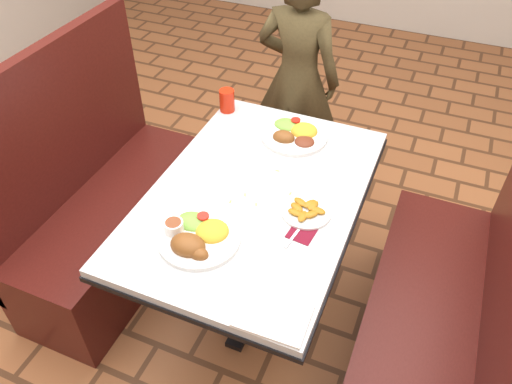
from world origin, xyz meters
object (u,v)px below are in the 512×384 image
at_px(booth_bench_left, 109,213).
at_px(plantain_plate, 306,211).
at_px(red_tumbler, 227,100).
at_px(diner_person, 298,79).
at_px(near_dinner_plate, 197,234).
at_px(dining_table, 256,209).
at_px(booth_bench_right, 436,319).
at_px(far_dinner_plate, 295,131).

relative_size(booth_bench_left, plantain_plate, 6.25).
bearing_deg(red_tumbler, diner_person, 73.05).
xyz_separation_m(diner_person, near_dinner_plate, (0.09, -1.38, 0.11)).
distance_m(dining_table, plantain_plate, 0.25).
relative_size(booth_bench_left, booth_bench_right, 1.00).
distance_m(booth_bench_left, booth_bench_right, 1.60).
bearing_deg(diner_person, red_tumbler, 75.69).
distance_m(booth_bench_left, near_dinner_plate, 0.90).
bearing_deg(dining_table, far_dinner_plate, 87.73).
xyz_separation_m(booth_bench_left, booth_bench_right, (1.60, 0.00, 0.00)).
xyz_separation_m(diner_person, red_tumbler, (-0.17, -0.56, 0.13)).
bearing_deg(booth_bench_right, diner_person, 133.00).
xyz_separation_m(booth_bench_left, plantain_plate, (1.02, -0.04, 0.43)).
bearing_deg(plantain_plate, far_dinner_plate, 114.39).
bearing_deg(dining_table, red_tumbler, 125.92).
xyz_separation_m(dining_table, booth_bench_right, (0.80, 0.00, -0.32)).
bearing_deg(plantain_plate, diner_person, 110.57).
bearing_deg(dining_table, near_dinner_plate, -106.51).
bearing_deg(red_tumbler, dining_table, -54.08).
xyz_separation_m(booth_bench_right, red_tumbler, (-1.16, 0.50, 0.48)).
height_order(far_dinner_plate, red_tumbler, red_tumbler).
xyz_separation_m(plantain_plate, red_tumbler, (-0.58, 0.53, 0.04)).
height_order(booth_bench_right, plantain_plate, booth_bench_right).
height_order(dining_table, booth_bench_left, booth_bench_left).
xyz_separation_m(near_dinner_plate, red_tumbler, (-0.27, 0.82, 0.02)).
distance_m(booth_bench_right, diner_person, 1.49).
bearing_deg(booth_bench_left, red_tumbler, 48.58).
height_order(dining_table, far_dinner_plate, far_dinner_plate).
distance_m(far_dinner_plate, red_tumbler, 0.39).
relative_size(near_dinner_plate, plantain_plate, 1.56).
bearing_deg(diner_person, plantain_plate, 113.21).
distance_m(plantain_plate, red_tumbler, 0.79).
bearing_deg(far_dinner_plate, booth_bench_right, -28.10).
height_order(dining_table, near_dinner_plate, near_dinner_plate).
height_order(far_dinner_plate, plantain_plate, far_dinner_plate).
bearing_deg(booth_bench_right, dining_table, 180.00).
xyz_separation_m(dining_table, plantain_plate, (0.22, -0.04, 0.11)).
bearing_deg(booth_bench_right, plantain_plate, -176.45).
bearing_deg(red_tumbler, far_dinner_plate, -11.92).
relative_size(near_dinner_plate, far_dinner_plate, 1.00).
distance_m(booth_bench_left, diner_person, 1.27).
distance_m(booth_bench_right, red_tumbler, 1.35).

